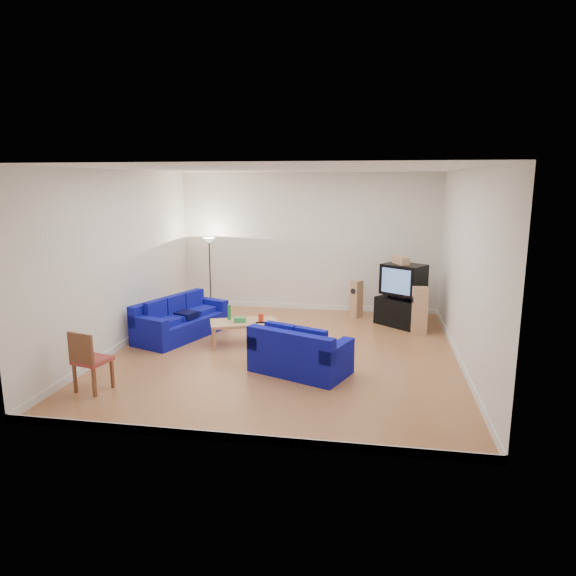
% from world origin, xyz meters
% --- Properties ---
extents(room, '(6.01, 6.51, 3.21)m').
position_xyz_m(room, '(0.00, 0.00, 1.54)').
color(room, brown).
rests_on(room, ground).
extents(sofa_three_seat, '(1.48, 2.13, 0.75)m').
position_xyz_m(sofa_three_seat, '(-2.21, 0.66, 0.28)').
color(sofa_three_seat, '#000170').
rests_on(sofa_three_seat, ground).
extents(sofa_loveseat, '(1.70, 1.35, 0.75)m').
position_xyz_m(sofa_loveseat, '(0.39, -0.92, 0.28)').
color(sofa_loveseat, '#000170').
rests_on(sofa_loveseat, ground).
extents(coffee_table, '(1.36, 1.00, 0.44)m').
position_xyz_m(coffee_table, '(-0.83, 0.37, 0.39)').
color(coffee_table, tan).
rests_on(coffee_table, ground).
extents(bottle, '(0.09, 0.09, 0.28)m').
position_xyz_m(bottle, '(-1.13, 0.45, 0.59)').
color(bottle, '#197233').
rests_on(bottle, coffee_table).
extents(tissue_box, '(0.24, 0.17, 0.09)m').
position_xyz_m(tissue_box, '(-0.89, 0.30, 0.49)').
color(tissue_box, green).
rests_on(tissue_box, coffee_table).
extents(red_canister, '(0.14, 0.14, 0.14)m').
position_xyz_m(red_canister, '(-0.52, 0.46, 0.51)').
color(red_canister, red).
rests_on(red_canister, coffee_table).
extents(remote, '(0.19, 0.10, 0.02)m').
position_xyz_m(remote, '(-0.50, 0.30, 0.46)').
color(remote, black).
rests_on(remote, coffee_table).
extents(tv_stand, '(1.08, 1.02, 0.59)m').
position_xyz_m(tv_stand, '(2.09, 2.16, 0.29)').
color(tv_stand, black).
rests_on(tv_stand, ground).
extents(av_receiver, '(0.54, 0.53, 0.10)m').
position_xyz_m(av_receiver, '(2.12, 2.21, 0.63)').
color(av_receiver, black).
rests_on(av_receiver, tv_stand).
extents(television, '(1.01, 0.95, 0.63)m').
position_xyz_m(television, '(2.14, 2.15, 1.00)').
color(television, black).
rests_on(television, av_receiver).
extents(centre_speaker, '(0.36, 0.48, 0.16)m').
position_xyz_m(centre_speaker, '(2.07, 2.18, 1.39)').
color(centre_speaker, tan).
rests_on(centre_speaker, television).
extents(speaker_left, '(0.30, 0.31, 0.83)m').
position_xyz_m(speaker_left, '(1.16, 2.70, 0.42)').
color(speaker_left, tan).
rests_on(speaker_left, ground).
extents(speaker_right, '(0.32, 0.25, 0.96)m').
position_xyz_m(speaker_right, '(2.45, 1.60, 0.48)').
color(speaker_right, tan).
rests_on(speaker_right, ground).
extents(floor_lamp, '(0.30, 0.30, 1.73)m').
position_xyz_m(floor_lamp, '(-2.23, 2.70, 1.43)').
color(floor_lamp, black).
rests_on(floor_lamp, ground).
extents(dining_chair, '(0.53, 0.53, 0.92)m').
position_xyz_m(dining_chair, '(-2.47, -2.16, 0.51)').
color(dining_chair, brown).
rests_on(dining_chair, ground).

